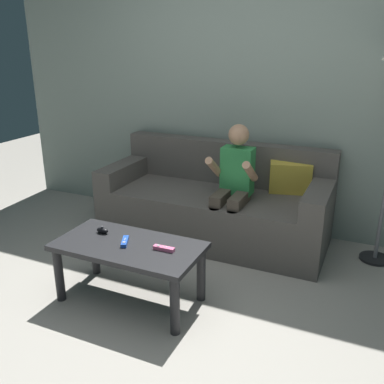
% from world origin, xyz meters
% --- Properties ---
extents(ground_plane, '(9.77, 9.77, 0.00)m').
position_xyz_m(ground_plane, '(0.00, 0.00, 0.00)').
color(ground_plane, '#9E998E').
extents(wall_back, '(4.88, 0.05, 2.50)m').
position_xyz_m(wall_back, '(0.00, 1.89, 1.25)').
color(wall_back, gray).
rests_on(wall_back, ground).
extents(couch, '(1.95, 0.80, 0.81)m').
position_xyz_m(couch, '(-0.13, 1.50, 0.29)').
color(couch, '#56514C').
rests_on(couch, ground).
extents(person_seated_on_couch, '(0.36, 0.44, 1.04)m').
position_xyz_m(person_seated_on_couch, '(0.08, 1.32, 0.59)').
color(person_seated_on_couch, '#4C4238').
rests_on(person_seated_on_couch, ground).
extents(coffee_table, '(0.96, 0.49, 0.42)m').
position_xyz_m(coffee_table, '(-0.28, 0.32, 0.35)').
color(coffee_table, '#232326').
rests_on(coffee_table, ground).
extents(game_remote_pink_near_edge, '(0.14, 0.04, 0.03)m').
position_xyz_m(game_remote_pink_near_edge, '(-0.03, 0.33, 0.43)').
color(game_remote_pink_near_edge, pink).
rests_on(game_remote_pink_near_edge, coffee_table).
extents(nunchuk_black, '(0.09, 0.05, 0.05)m').
position_xyz_m(nunchuk_black, '(-0.53, 0.38, 0.44)').
color(nunchuk_black, black).
rests_on(nunchuk_black, coffee_table).
extents(game_remote_blue_far_corner, '(0.09, 0.14, 0.03)m').
position_xyz_m(game_remote_blue_far_corner, '(-0.31, 0.31, 0.43)').
color(game_remote_blue_far_corner, blue).
rests_on(game_remote_blue_far_corner, coffee_table).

